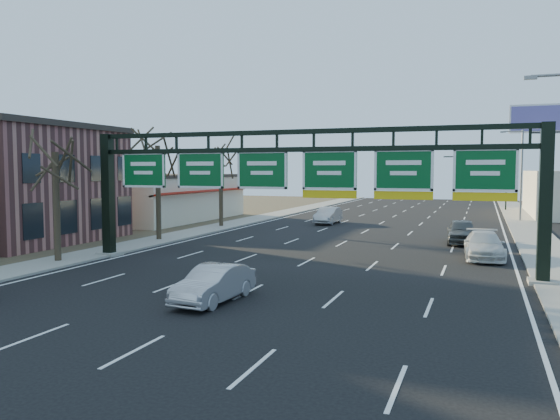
% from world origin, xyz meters
% --- Properties ---
extents(ground, '(160.00, 160.00, 0.00)m').
position_xyz_m(ground, '(0.00, 0.00, 0.00)').
color(ground, black).
rests_on(ground, ground).
extents(sidewalk_left, '(3.00, 120.00, 0.12)m').
position_xyz_m(sidewalk_left, '(-12.80, 20.00, 0.06)').
color(sidewalk_left, gray).
rests_on(sidewalk_left, ground).
extents(sidewalk_right, '(3.00, 120.00, 0.12)m').
position_xyz_m(sidewalk_right, '(12.80, 20.00, 0.06)').
color(sidewalk_right, gray).
rests_on(sidewalk_right, ground).
extents(dirt_strip_left, '(21.00, 120.00, 0.06)m').
position_xyz_m(dirt_strip_left, '(-25.00, 20.00, 0.03)').
color(dirt_strip_left, '#473D2B').
rests_on(dirt_strip_left, ground).
extents(lane_markings, '(21.60, 120.00, 0.01)m').
position_xyz_m(lane_markings, '(0.00, 20.00, 0.01)').
color(lane_markings, white).
rests_on(lane_markings, ground).
extents(sign_gantry, '(24.60, 1.20, 7.20)m').
position_xyz_m(sign_gantry, '(0.16, 8.00, 4.63)').
color(sign_gantry, black).
rests_on(sign_gantry, ground).
extents(brick_block, '(10.40, 12.40, 8.30)m').
position_xyz_m(brick_block, '(-21.50, 11.00, 4.16)').
color(brick_block, '#8A4C4B').
rests_on(brick_block, ground).
extents(cream_strip, '(10.90, 18.40, 4.70)m').
position_xyz_m(cream_strip, '(-21.48, 29.00, 2.36)').
color(cream_strip, beige).
rests_on(cream_strip, ground).
extents(tree_gantry, '(3.60, 3.60, 8.48)m').
position_xyz_m(tree_gantry, '(-12.80, 5.00, 7.11)').
color(tree_gantry, '#32281C').
rests_on(tree_gantry, sidewalk_left).
extents(tree_mid, '(3.60, 3.60, 9.24)m').
position_xyz_m(tree_mid, '(-12.80, 15.00, 7.85)').
color(tree_mid, '#32281C').
rests_on(tree_mid, sidewalk_left).
extents(tree_far, '(3.60, 3.60, 8.86)m').
position_xyz_m(tree_far, '(-12.80, 25.00, 7.48)').
color(tree_far, '#32281C').
rests_on(tree_far, sidewalk_left).
extents(streetlight_far, '(2.15, 0.22, 9.00)m').
position_xyz_m(streetlight_far, '(12.47, 40.00, 5.08)').
color(streetlight_far, slate).
rests_on(streetlight_far, sidewalk_right).
extents(billboard_right, '(7.00, 0.50, 12.00)m').
position_xyz_m(billboard_right, '(15.00, 44.98, 9.06)').
color(billboard_right, slate).
rests_on(billboard_right, ground).
extents(traffic_signal_mast, '(10.16, 0.54, 7.00)m').
position_xyz_m(traffic_signal_mast, '(5.69, 55.00, 5.50)').
color(traffic_signal_mast, black).
rests_on(traffic_signal_mast, ground).
extents(car_silver_sedan, '(1.79, 4.38, 1.41)m').
position_xyz_m(car_silver_sedan, '(-0.57, -0.02, 0.71)').
color(car_silver_sedan, '#AFAEB3').
rests_on(car_silver_sedan, ground).
extents(car_white_wagon, '(2.44, 5.39, 1.53)m').
position_xyz_m(car_white_wagon, '(9.24, 14.69, 0.77)').
color(car_white_wagon, silver).
rests_on(car_white_wagon, ground).
extents(car_grey_far, '(2.24, 5.03, 1.68)m').
position_xyz_m(car_grey_far, '(7.80, 21.04, 0.84)').
color(car_grey_far, '#45484A').
rests_on(car_grey_far, ground).
extents(car_silver_distant, '(1.71, 4.76, 1.56)m').
position_xyz_m(car_silver_distant, '(-4.65, 31.32, 0.78)').
color(car_silver_distant, '#A9A9AD').
rests_on(car_silver_distant, ground).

